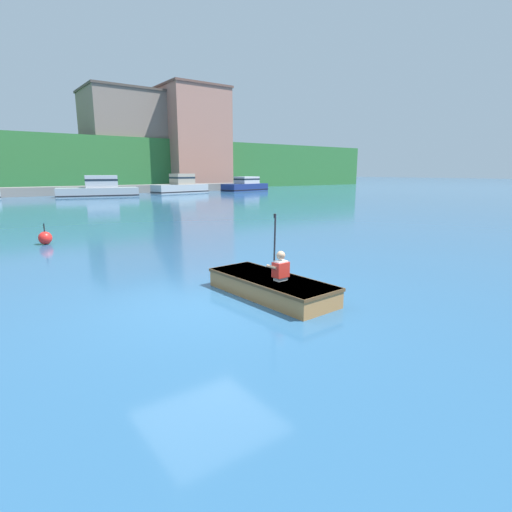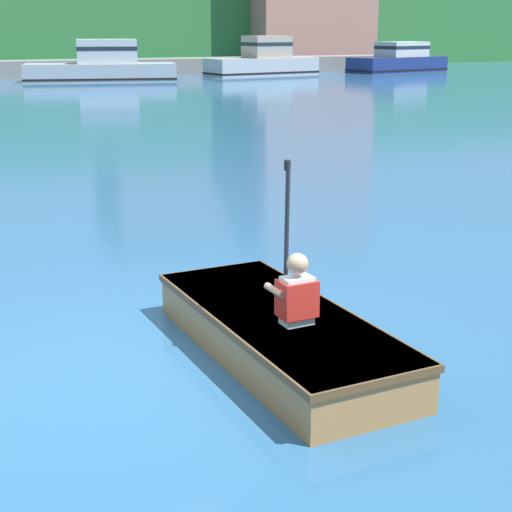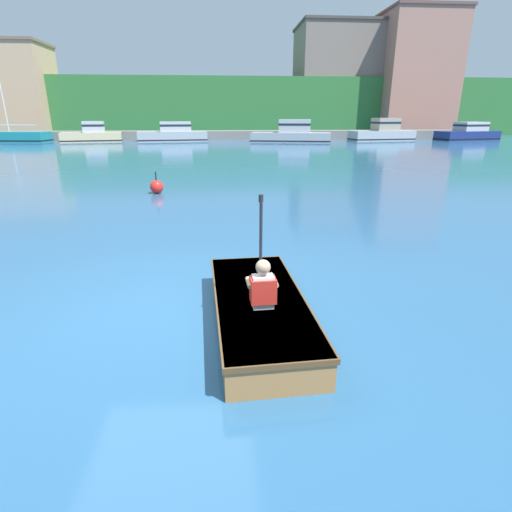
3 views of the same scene
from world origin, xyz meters
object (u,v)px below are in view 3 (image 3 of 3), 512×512
object	(u,v)px
moored_boat_dock_center_near	(383,133)
moored_boat_dock_east_inner	(468,133)
moored_boat_dock_west_inner	(292,134)
person_paddler	(263,285)
moored_boat_dock_east_end	(92,135)
channel_buoy	(157,187)
moored_boat_dock_west_end	(14,137)
moored_boat_dock_center_far	(173,134)
rowboat_foreground	(259,307)

from	to	relation	value
moored_boat_dock_center_near	moored_boat_dock_east_inner	distance (m)	9.20
moored_boat_dock_west_inner	person_paddler	bearing A→B (deg)	-100.03
moored_boat_dock_east_inner	moored_boat_dock_east_end	size ratio (longest dim) A/B	1.19
person_paddler	channel_buoy	bearing A→B (deg)	105.73
moored_boat_dock_west_end	moored_boat_dock_east_end	world-z (taller)	moored_boat_dock_west_end
moored_boat_dock_west_inner	moored_boat_dock_east_inner	size ratio (longest dim) A/B	1.14
moored_boat_dock_west_end	moored_boat_dock_west_inner	xyz separation A→B (m)	(26.95, -2.33, 0.28)
moored_boat_dock_center_far	moored_boat_dock_east_inner	bearing A→B (deg)	-0.91
moored_boat_dock_west_end	moored_boat_dock_center_near	distance (m)	36.64
moored_boat_dock_center_far	moored_boat_dock_east_end	xyz separation A→B (m)	(-7.76, -0.39, -0.04)
moored_boat_dock_east_end	channel_buoy	xyz separation A→B (m)	(10.38, -28.11, -0.45)
moored_boat_dock_center_near	moored_boat_dock_east_end	world-z (taller)	moored_boat_dock_center_near
moored_boat_dock_west_end	moored_boat_dock_center_far	bearing A→B (deg)	-0.47
moored_boat_dock_west_end	moored_boat_dock_east_end	bearing A→B (deg)	-3.88
moored_boat_dock_west_end	person_paddler	world-z (taller)	moored_boat_dock_west_end
moored_boat_dock_west_end	moored_boat_dock_west_inner	size ratio (longest dim) A/B	0.88
moored_boat_dock_west_inner	person_paddler	xyz separation A→B (m)	(-6.31, -35.68, -0.10)
channel_buoy	moored_boat_dock_west_inner	bearing A→B (deg)	71.20
moored_boat_dock_west_inner	moored_boat_dock_center_far	xyz separation A→B (m)	(-11.58, 2.20, -0.04)
moored_boat_dock_west_end	moored_boat_dock_center_far	xyz separation A→B (m)	(15.37, -0.13, 0.25)
moored_boat_dock_west_inner	moored_boat_dock_east_end	size ratio (longest dim) A/B	1.35
rowboat_foreground	person_paddler	size ratio (longest dim) A/B	2.35
person_paddler	moored_boat_dock_east_inner	bearing A→B (deg)	56.03
moored_boat_dock_east_end	moored_boat_dock_center_near	bearing A→B (deg)	-0.24
person_paddler	moored_boat_dock_center_near	bearing A→B (deg)	66.82
moored_boat_dock_center_far	moored_boat_dock_east_inner	size ratio (longest dim) A/B	1.01
moored_boat_dock_center_far	moored_boat_dock_east_end	world-z (taller)	moored_boat_dock_east_end
moored_boat_dock_west_inner	rowboat_foreground	xyz separation A→B (m)	(-6.33, -35.37, -0.53)
rowboat_foreground	person_paddler	world-z (taller)	person_paddler
moored_boat_dock_east_end	person_paddler	world-z (taller)	moored_boat_dock_east_end
moored_boat_dock_center_far	rowboat_foreground	world-z (taller)	moored_boat_dock_center_far
moored_boat_dock_east_end	channel_buoy	world-z (taller)	moored_boat_dock_east_end
person_paddler	moored_boat_dock_east_end	bearing A→B (deg)	109.15
moored_boat_dock_west_inner	channel_buoy	size ratio (longest dim) A/B	11.03
person_paddler	channel_buoy	distance (m)	9.75
moored_boat_dock_center_near	person_paddler	distance (m)	40.65
moored_boat_dock_east_inner	moored_boat_dock_east_end	world-z (taller)	moored_boat_dock_east_end
moored_boat_dock_east_end	moored_boat_dock_center_far	bearing A→B (deg)	2.88
moored_boat_dock_center_far	moored_boat_dock_east_end	bearing A→B (deg)	-177.12
moored_boat_dock_east_inner	channel_buoy	distance (m)	39.50
moored_boat_dock_east_inner	rowboat_foreground	bearing A→B (deg)	-124.22
channel_buoy	moored_boat_dock_center_near	bearing A→B (deg)	56.33
moored_boat_dock_west_end	rowboat_foreground	world-z (taller)	moored_boat_dock_west_end
moored_boat_dock_center_far	moored_boat_dock_east_inner	xyz separation A→B (m)	(30.46, -0.48, -0.02)
moored_boat_dock_west_inner	person_paddler	distance (m)	36.23
moored_boat_dock_center_near	channel_buoy	distance (m)	33.64
moored_boat_dock_west_end	moored_boat_dock_center_near	xyz separation A→B (m)	(36.64, -0.64, 0.32)
person_paddler	moored_boat_dock_west_end	bearing A→B (deg)	118.50
moored_boat_dock_west_end	channel_buoy	bearing A→B (deg)	-57.85
rowboat_foreground	moored_boat_dock_east_end	bearing A→B (deg)	109.27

